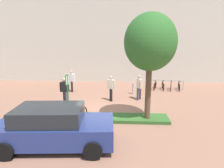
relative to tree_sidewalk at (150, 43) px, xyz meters
The scene contains 13 objects.
ground_plane 4.87m from the tree_sidewalk, 145.51° to the left, with size 60.00×60.00×0.00m, color #936651.
building_facade 10.61m from the tree_sidewalk, 103.59° to the left, with size 28.00×1.20×10.00m, color beige.
planter_strip 4.46m from the tree_sidewalk, behind, with size 7.00×1.10×0.16m, color #336028.
tree_sidewalk is the anchor object (origin of this frame).
parking_sign_post 4.62m from the tree_sidewalk, behind, with size 0.09×0.36×2.31m.
bike_at_sign 5.25m from the tree_sidewalk, behind, with size 1.68×0.42×0.86m.
bike_rack_cluster 7.90m from the tree_sidewalk, 69.46° to the left, with size 2.65×1.66×0.83m.
bollard_steel 6.09m from the tree_sidewalk, 94.81° to the left, with size 0.16×0.16×0.90m, color #ADADB2.
person_suited_navy 6.08m from the tree_sidewalk, 154.76° to the left, with size 0.61×0.37×1.72m.
person_casual_tan 4.60m from the tree_sidewalk, 91.70° to the left, with size 0.33×0.59×1.72m.
person_shirt_white 8.14m from the tree_sidewalk, 133.79° to the left, with size 0.58×0.41×1.72m.
person_shirt_blue 4.76m from the tree_sidewalk, 121.73° to the left, with size 0.54×0.41×1.72m.
car_navy_sedan 5.48m from the tree_sidewalk, 146.34° to the right, with size 4.42×2.27×1.54m.
Camera 1 is at (1.22, -10.58, 3.82)m, focal length 30.03 mm.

